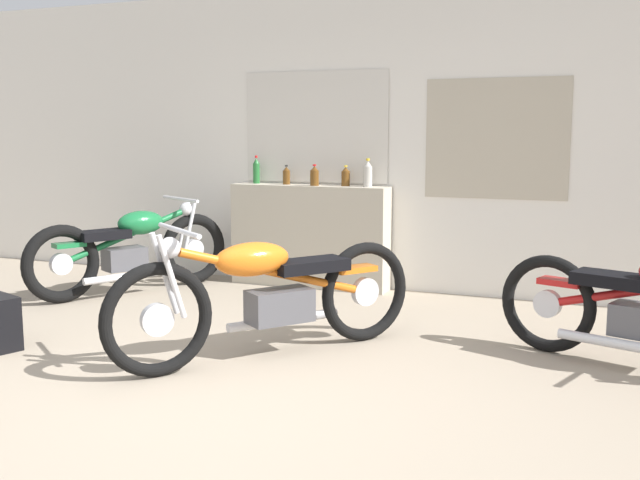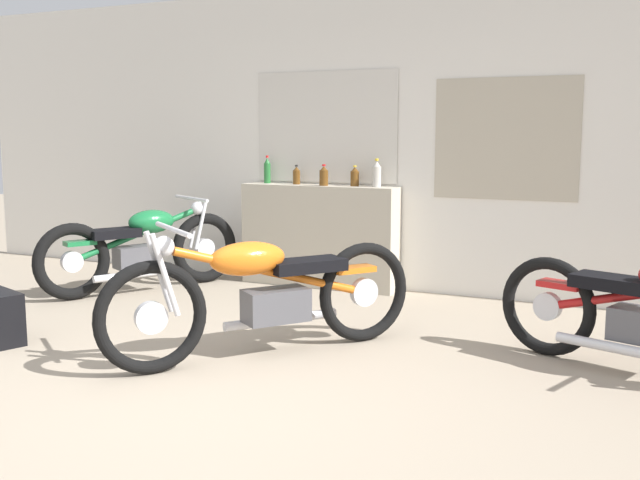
{
  "view_description": "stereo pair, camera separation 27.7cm",
  "coord_description": "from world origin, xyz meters",
  "px_view_note": "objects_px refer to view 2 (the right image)",
  "views": [
    {
      "loc": [
        2.03,
        -3.42,
        1.48
      ],
      "look_at": [
        0.03,
        1.52,
        0.7
      ],
      "focal_mm": 42.0,
      "sensor_mm": 36.0,
      "label": 1
    },
    {
      "loc": [
        2.28,
        -3.31,
        1.48
      ],
      "look_at": [
        0.03,
        1.52,
        0.7
      ],
      "focal_mm": 42.0,
      "sensor_mm": 36.0,
      "label": 2
    }
  ],
  "objects_px": {
    "bottle_left_center": "(297,176)",
    "motorcycle_orange": "(266,292)",
    "bottle_leftmost": "(267,171)",
    "bottle_rightmost": "(377,174)",
    "bottle_center": "(324,176)",
    "motorcycle_green": "(142,248)",
    "bottle_right_center": "(355,177)"
  },
  "relations": [
    {
      "from": "bottle_leftmost",
      "to": "bottle_rightmost",
      "type": "bearing_deg",
      "value": -0.55
    },
    {
      "from": "bottle_center",
      "to": "bottle_leftmost",
      "type": "bearing_deg",
      "value": 173.35
    },
    {
      "from": "bottle_leftmost",
      "to": "bottle_right_center",
      "type": "distance_m",
      "value": 0.93
    },
    {
      "from": "bottle_right_center",
      "to": "motorcycle_orange",
      "type": "relative_size",
      "value": 0.1
    },
    {
      "from": "bottle_left_center",
      "to": "bottle_center",
      "type": "relative_size",
      "value": 0.93
    },
    {
      "from": "bottle_center",
      "to": "motorcycle_orange",
      "type": "bearing_deg",
      "value": -75.07
    },
    {
      "from": "motorcycle_green",
      "to": "bottle_left_center",
      "type": "bearing_deg",
      "value": 38.4
    },
    {
      "from": "motorcycle_green",
      "to": "motorcycle_orange",
      "type": "xyz_separation_m",
      "value": [
        2.04,
        -1.3,
        0.03
      ]
    },
    {
      "from": "bottle_right_center",
      "to": "bottle_leftmost",
      "type": "bearing_deg",
      "value": 179.16
    },
    {
      "from": "bottle_leftmost",
      "to": "bottle_rightmost",
      "type": "xyz_separation_m",
      "value": [
        1.15,
        -0.01,
        -0.01
      ]
    },
    {
      "from": "bottle_right_center",
      "to": "motorcycle_green",
      "type": "relative_size",
      "value": 0.11
    },
    {
      "from": "motorcycle_green",
      "to": "bottle_rightmost",
      "type": "bearing_deg",
      "value": 25.05
    },
    {
      "from": "bottle_right_center",
      "to": "motorcycle_green",
      "type": "bearing_deg",
      "value": -152.39
    },
    {
      "from": "bottle_left_center",
      "to": "bottle_right_center",
      "type": "xyz_separation_m",
      "value": [
        0.6,
        0.01,
        0.0
      ]
    },
    {
      "from": "bottle_center",
      "to": "bottle_rightmost",
      "type": "height_order",
      "value": "bottle_rightmost"
    },
    {
      "from": "bottle_left_center",
      "to": "motorcycle_green",
      "type": "distance_m",
      "value": 1.6
    },
    {
      "from": "bottle_center",
      "to": "motorcycle_green",
      "type": "xyz_separation_m",
      "value": [
        -1.46,
        -0.86,
        -0.65
      ]
    },
    {
      "from": "bottle_left_center",
      "to": "motorcycle_orange",
      "type": "bearing_deg",
      "value": -68.11
    },
    {
      "from": "bottle_leftmost",
      "to": "bottle_left_center",
      "type": "distance_m",
      "value": 0.33
    },
    {
      "from": "bottle_rightmost",
      "to": "bottle_left_center",
      "type": "bearing_deg",
      "value": -179.44
    },
    {
      "from": "bottle_left_center",
      "to": "motorcycle_orange",
      "type": "height_order",
      "value": "bottle_left_center"
    },
    {
      "from": "bottle_left_center",
      "to": "bottle_right_center",
      "type": "bearing_deg",
      "value": 0.49
    },
    {
      "from": "bottle_left_center",
      "to": "bottle_rightmost",
      "type": "bearing_deg",
      "value": 0.56
    },
    {
      "from": "bottle_left_center",
      "to": "bottle_rightmost",
      "type": "relative_size",
      "value": 0.71
    },
    {
      "from": "bottle_rightmost",
      "to": "motorcycle_orange",
      "type": "height_order",
      "value": "bottle_rightmost"
    },
    {
      "from": "bottle_rightmost",
      "to": "bottle_right_center",
      "type": "bearing_deg",
      "value": -179.26
    },
    {
      "from": "bottle_center",
      "to": "motorcycle_green",
      "type": "bearing_deg",
      "value": -149.72
    },
    {
      "from": "bottle_leftmost",
      "to": "motorcycle_green",
      "type": "relative_size",
      "value": 0.15
    },
    {
      "from": "motorcycle_green",
      "to": "bottle_center",
      "type": "bearing_deg",
      "value": 30.28
    },
    {
      "from": "bottle_center",
      "to": "bottle_right_center",
      "type": "height_order",
      "value": "bottle_center"
    },
    {
      "from": "bottle_leftmost",
      "to": "bottle_right_center",
      "type": "bearing_deg",
      "value": -0.84
    },
    {
      "from": "bottle_center",
      "to": "bottle_rightmost",
      "type": "relative_size",
      "value": 0.77
    }
  ]
}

